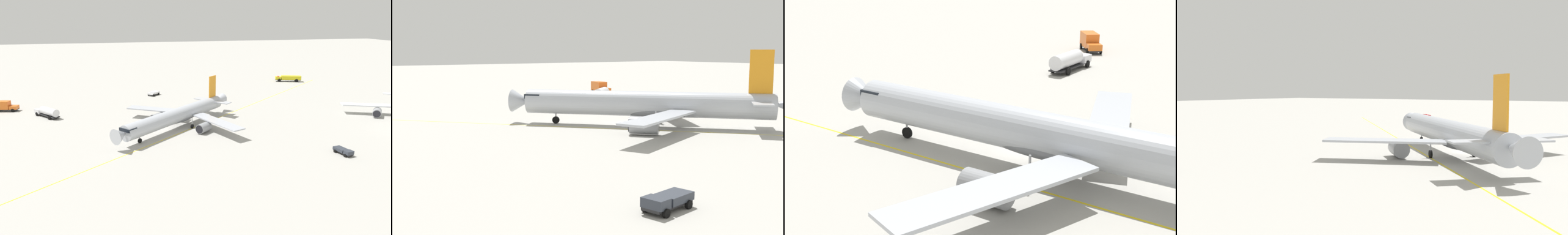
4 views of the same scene
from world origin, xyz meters
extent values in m
plane|color=#ADAAA3|center=(0.00, 0.00, 0.00)|extent=(600.00, 600.00, 0.00)
cylinder|color=#B2B7C1|center=(-4.43, 1.22, 3.37)|extent=(29.77, 26.41, 3.67)
cone|color=#B2B7C1|center=(10.17, 13.82, 3.37)|extent=(4.55, 4.60, 3.48)
cone|color=#B2B7C1|center=(-19.25, -11.58, 3.67)|extent=(5.07, 4.97, 3.12)
cube|color=black|center=(8.50, 12.38, 4.19)|extent=(3.85, 3.93, 0.70)
ellipsoid|color=slate|center=(-5.80, 0.03, 2.36)|extent=(12.01, 11.01, 2.02)
cube|color=orange|center=(-16.48, -9.18, 8.22)|extent=(2.58, 2.27, 6.04)
cube|color=#B2B7C1|center=(-18.57, -6.75, 4.10)|extent=(5.20, 5.45, 0.20)
cube|color=#B2B7C1|center=(-14.38, -11.61, 4.10)|extent=(5.20, 5.45, 0.20)
cube|color=#B2B7C1|center=(-13.23, 6.88, 2.72)|extent=(9.42, 16.53, 0.28)
cube|color=#B2B7C1|center=(-0.11, -8.31, 2.72)|extent=(15.94, 11.35, 0.28)
cylinder|color=gray|center=(-9.93, 6.48, 1.31)|extent=(4.39, 4.24, 2.32)
cylinder|color=black|center=(-8.45, 7.75, 1.31)|extent=(1.40, 1.59, 1.98)
cylinder|color=gray|center=(-0.03, -4.99, 1.31)|extent=(4.39, 4.24, 2.32)
cylinder|color=black|center=(1.45, -3.72, 1.31)|extent=(1.40, 1.59, 1.98)
cylinder|color=#9EA0A5|center=(5.97, 10.20, 1.64)|extent=(0.20, 0.20, 2.17)
cylinder|color=black|center=(5.97, 10.20, 0.55)|extent=(1.03, 0.95, 1.10)
cylinder|color=#9EA0A5|center=(-7.91, 2.48, 1.64)|extent=(0.20, 0.20, 2.17)
cylinder|color=black|center=(-7.91, 2.48, 0.55)|extent=(1.03, 0.95, 1.10)
cylinder|color=#9EA0A5|center=(-3.68, -2.41, 1.64)|extent=(0.20, 0.20, 2.17)
cylinder|color=black|center=(-3.68, -2.41, 0.55)|extent=(1.03, 0.95, 1.10)
cube|color=silver|center=(-61.02, 1.11, 2.71)|extent=(15.53, 9.00, 0.28)
cylinder|color=gray|center=(-61.25, 4.30, 1.31)|extent=(4.19, 4.28, 2.31)
cylinder|color=black|center=(-59.97, 5.70, 1.31)|extent=(1.55, 1.44, 1.97)
cube|color=#232326|center=(-2.93, -38.38, 0.50)|extent=(4.40, 4.47, 0.20)
cube|color=white|center=(-1.88, -37.29, 0.88)|extent=(2.56, 2.53, 0.55)
cube|color=black|center=(-1.50, -36.89, 0.96)|extent=(1.45, 1.40, 0.31)
cube|color=white|center=(-3.45, -38.92, 0.95)|extent=(3.62, 3.63, 0.70)
cylinder|color=black|center=(-2.72, -36.49, 0.40)|extent=(0.76, 0.77, 0.80)
cylinder|color=black|center=(-1.05, -38.09, 0.40)|extent=(0.76, 0.77, 0.80)
cylinder|color=black|center=(-4.72, -38.58, 0.40)|extent=(0.76, 0.77, 0.80)
cylinder|color=black|center=(-3.05, -40.17, 0.40)|extent=(0.76, 0.77, 0.80)
cube|color=#232326|center=(29.83, -17.21, 0.65)|extent=(7.65, 8.62, 0.20)
cube|color=silver|center=(32.06, -19.91, 1.30)|extent=(3.46, 3.45, 1.10)
cube|color=black|center=(32.77, -20.76, 1.47)|extent=(1.68, 1.40, 0.62)
cylinder|color=silver|center=(29.00, -16.20, 1.81)|extent=(5.98, 6.61, 2.12)
cylinder|color=black|center=(32.90, -18.95, 0.55)|extent=(0.92, 1.03, 1.10)
cylinder|color=black|center=(30.96, -20.55, 0.55)|extent=(0.92, 1.03, 1.10)
cylinder|color=black|center=(28.87, -14.08, 0.55)|extent=(0.92, 1.03, 1.10)
cylinder|color=black|center=(26.94, -15.68, 0.55)|extent=(0.92, 1.03, 1.10)
cube|color=#232326|center=(-34.62, 26.59, 0.42)|extent=(2.21, 4.32, 0.20)
cube|color=#2D333D|center=(-34.87, 28.01, 0.87)|extent=(1.96, 1.53, 0.70)
cube|color=black|center=(-34.96, 28.52, 0.97)|extent=(1.47, 0.34, 0.39)
cube|color=#2D333D|center=(-34.49, 25.89, 0.82)|extent=(2.21, 2.95, 0.60)
cylinder|color=black|center=(-35.74, 27.85, 0.32)|extent=(0.39, 0.68, 0.64)
cylinder|color=black|center=(-34.00, 28.17, 0.32)|extent=(0.39, 0.68, 0.64)
cylinder|color=black|center=(-35.25, 25.14, 0.32)|extent=(0.39, 0.68, 0.64)
cylinder|color=black|center=(-33.51, 25.45, 0.32)|extent=(0.39, 0.68, 0.64)
cube|color=#232326|center=(-63.12, -52.36, 0.80)|extent=(10.99, 5.87, 0.20)
cube|color=yellow|center=(-59.15, -53.78, 1.50)|extent=(3.19, 3.41, 1.20)
cube|color=black|center=(-58.12, -54.15, 1.68)|extent=(0.86, 2.21, 0.67)
cube|color=yellow|center=(-64.34, -51.92, 1.70)|extent=(8.68, 5.38, 1.60)
cube|color=red|center=(-59.15, -53.78, 2.20)|extent=(1.22, 2.02, 0.16)
cylinder|color=black|center=(-59.09, -52.34, 0.70)|extent=(1.41, 0.74, 1.40)
cylinder|color=black|center=(-60.02, -54.93, 0.70)|extent=(1.41, 0.74, 1.40)
cylinder|color=black|center=(-65.92, -49.89, 0.70)|extent=(1.41, 0.74, 1.40)
cylinder|color=black|center=(-66.85, -52.48, 0.70)|extent=(1.41, 0.74, 1.40)
cube|color=#232326|center=(42.94, -26.72, 0.60)|extent=(7.38, 3.41, 0.20)
cube|color=orange|center=(40.50, -26.21, 1.20)|extent=(2.57, 2.73, 1.00)
cube|color=black|center=(39.55, -26.01, 1.35)|extent=(0.48, 1.94, 0.56)
cube|color=orange|center=(44.09, -26.96, 1.90)|extent=(5.17, 3.27, 2.40)
cylinder|color=black|center=(40.26, -27.35, 0.50)|extent=(1.04, 0.48, 1.00)
cylinder|color=black|center=(40.74, -25.07, 0.50)|extent=(1.04, 0.48, 1.00)
cylinder|color=black|center=(44.94, -28.34, 0.50)|extent=(1.04, 0.48, 1.00)
cube|color=yellow|center=(-8.83, 1.71, 0.00)|extent=(133.98, 109.94, 0.01)
camera|label=1|loc=(10.91, 85.77, 27.72)|focal=32.29mm
camera|label=2|loc=(-59.55, 51.64, 11.28)|focal=46.91mm
camera|label=3|loc=(-45.43, 16.19, 18.33)|focal=51.13mm
camera|label=4|loc=(-60.68, -20.10, 9.59)|focal=37.48mm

